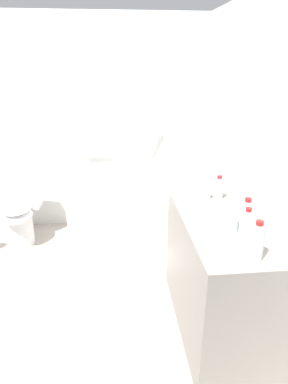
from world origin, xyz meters
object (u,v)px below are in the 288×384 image
at_px(bathtub, 138,212).
at_px(water_bottle_0, 257,242).
at_px(drinking_glass_1, 232,224).
at_px(drinking_glass_3, 238,218).
at_px(bath_mat, 145,259).
at_px(sink_basin, 220,209).
at_px(water_bottle_1, 246,227).
at_px(drinking_glass_2, 206,193).
at_px(sink_faucet, 245,207).
at_px(toilet, 20,212).
at_px(drinking_glass_0, 203,189).
at_px(water_bottle_2, 246,218).
at_px(water_bottle_3, 219,188).

xyz_separation_m(bathtub, water_bottle_0, (0.46, -1.93, 0.72)).
distance_m(drinking_glass_1, drinking_glass_3, 0.08).
bearing_deg(bath_mat, sink_basin, -60.96).
height_order(water_bottle_1, drinking_glass_2, water_bottle_1).
xyz_separation_m(bathtub, sink_faucet, (0.64, -1.35, 0.64)).
distance_m(toilet, drinking_glass_0, 2.02).
bearing_deg(water_bottle_2, drinking_glass_0, 96.02).
relative_size(water_bottle_0, drinking_glass_0, 2.84).
bearing_deg(drinking_glass_2, water_bottle_1, -86.09).
height_order(drinking_glass_1, drinking_glass_3, drinking_glass_3).
distance_m(drinking_glass_0, drinking_glass_2, 0.09).
bearing_deg(drinking_glass_1, toilet, 138.08).
height_order(drinking_glass_3, bath_mat, drinking_glass_3).
distance_m(sink_faucet, water_bottle_2, 0.36).
height_order(sink_faucet, water_bottle_0, water_bottle_0).
distance_m(drinking_glass_2, drinking_glass_3, 0.46).
bearing_deg(water_bottle_3, sink_basin, -103.63).
relative_size(sink_basin, drinking_glass_3, 2.92).
xyz_separation_m(drinking_glass_3, bath_mat, (-0.49, 0.99, -0.92)).
bearing_deg(sink_faucet, water_bottle_2, -112.45).
bearing_deg(drinking_glass_3, bath_mat, 116.20).
xyz_separation_m(water_bottle_2, bath_mat, (-0.48, 1.12, -0.98)).
height_order(sink_basin, water_bottle_1, water_bottle_1).
xyz_separation_m(bathtub, water_bottle_3, (0.52, -1.11, 0.70)).
distance_m(sink_basin, drinking_glass_1, 0.26).
distance_m(toilet, sink_basin, 2.22).
distance_m(drinking_glass_2, bath_mat, 1.13).
bearing_deg(sink_faucet, drinking_glass_3, -122.72).
relative_size(water_bottle_0, water_bottle_1, 1.02).
relative_size(toilet, water_bottle_1, 3.16).
height_order(drinking_glass_0, bath_mat, drinking_glass_0).
bearing_deg(toilet, sink_faucet, 58.10).
height_order(bathtub, water_bottle_3, bathtub).
xyz_separation_m(toilet, bath_mat, (1.29, -0.49, -0.34)).
height_order(bathtub, drinking_glass_0, bathtub).
distance_m(water_bottle_0, drinking_glass_1, 0.33).
relative_size(bathtub, drinking_glass_3, 14.82).
distance_m(water_bottle_1, drinking_glass_0, 0.76).
distance_m(bathtub, water_bottle_1, 1.96).
bearing_deg(water_bottle_0, water_bottle_1, 86.31).
bearing_deg(water_bottle_0, bath_mat, 107.80).
bearing_deg(sink_basin, bath_mat, 119.04).
bearing_deg(drinking_glass_0, drinking_glass_3, -81.77).
height_order(water_bottle_2, drinking_glass_0, water_bottle_2).
xyz_separation_m(water_bottle_1, drinking_glass_1, (-0.02, 0.15, -0.06)).
distance_m(water_bottle_0, drinking_glass_0, 0.92).
xyz_separation_m(water_bottle_3, drinking_glass_3, (-0.01, -0.44, -0.03)).
xyz_separation_m(sink_basin, water_bottle_1, (0.01, -0.41, 0.08)).
bearing_deg(drinking_glass_1, water_bottle_1, -81.97).
bearing_deg(water_bottle_2, toilet, 137.67).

